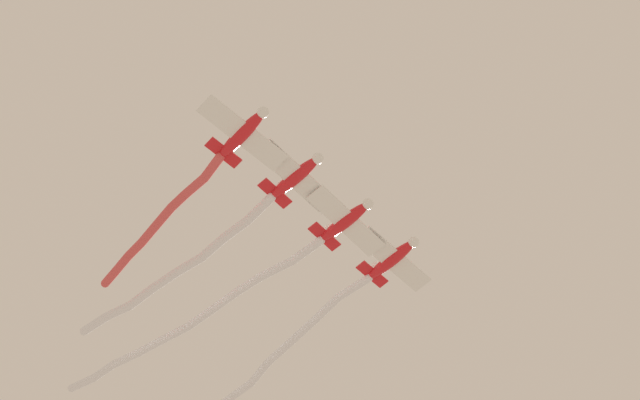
{
  "coord_description": "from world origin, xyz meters",
  "views": [
    {
      "loc": [
        -20.21,
        27.0,
        4.2
      ],
      "look_at": [
        -5.56,
        -4.41,
        62.46
      ],
      "focal_mm": 47.71,
      "sensor_mm": 36.0,
      "label": 1
    }
  ],
  "objects": [
    {
      "name": "airplane_right_wing",
      "position": [
        -6.66,
        -6.99,
        62.32
      ],
      "size": [
        5.99,
        7.82,
        1.93
      ],
      "rotation": [
        0.0,
        0.0,
        2.84
      ],
      "color": "red"
    },
    {
      "name": "airplane_lead",
      "position": [
        -2.77,
        3.52,
        62.32
      ],
      "size": [
        5.98,
        7.74,
        1.93
      ],
      "rotation": [
        0.0,
        0.0,
        2.75
      ],
      "color": "red"
    },
    {
      "name": "airplane_slot",
      "position": [
        -8.6,
        -12.24,
        62.62
      ],
      "size": [
        5.99,
        7.79,
        1.93
      ],
      "rotation": [
        0.0,
        0.0,
        2.79
      ],
      "color": "red"
    },
    {
      "name": "smoke_trail_left_wing",
      "position": [
        8.71,
        -5.86,
        62.89
      ],
      "size": [
        22.56,
        6.67,
        1.91
      ],
      "color": "white"
    },
    {
      "name": "smoke_trail_lead",
      "position": [
        7.62,
        -1.28,
        63.23
      ],
      "size": [
        16.32,
        8.2,
        2.54
      ],
      "color": "#DB4C4C"
    },
    {
      "name": "smoke_trail_slot",
      "position": [
        4.77,
        -18.02,
        63.48
      ],
      "size": [
        22.25,
        10.48,
        2.9
      ],
      "color": "white"
    },
    {
      "name": "airplane_left_wing",
      "position": [
        -4.71,
        -1.74,
        62.62
      ],
      "size": [
        5.99,
        7.82,
        1.93
      ],
      "rotation": [
        0.0,
        0.0,
        2.83
      ],
      "color": "red"
    },
    {
      "name": "smoke_trail_right_wing",
      "position": [
        10.86,
        -11.68,
        63.81
      ],
      "size": [
        30.58,
        7.87,
        3.8
      ],
      "color": "white"
    }
  ]
}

